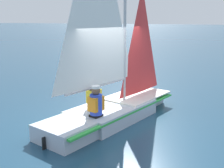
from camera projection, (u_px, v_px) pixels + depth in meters
ground_plane at (112, 119)px, 7.77m from camera, size 260.00×260.00×0.00m
sailboat_main at (111, 91)px, 7.56m from camera, size 4.71×2.39×5.48m
sailor_helm at (94, 99)px, 7.42m from camera, size 0.39×0.36×1.16m
sailor_crew at (96, 107)px, 6.76m from camera, size 0.39×0.36×1.16m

